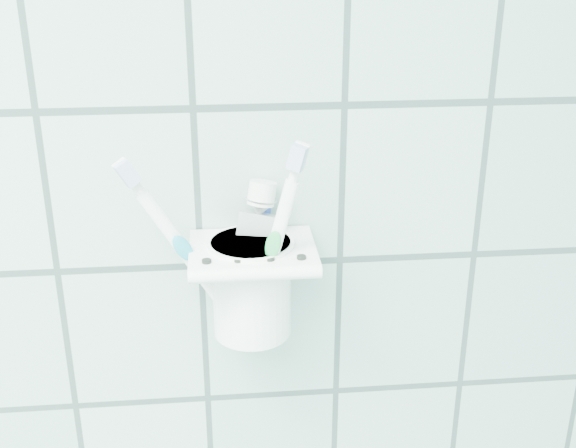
# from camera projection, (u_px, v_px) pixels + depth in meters

# --- Properties ---
(holder_bracket) EXTENTS (0.12, 0.10, 0.04)m
(holder_bracket) POSITION_uv_depth(u_px,v_px,m) (253.00, 254.00, 0.71)
(holder_bracket) COLOR white
(holder_bracket) RESTS_ON wall_back
(cup) EXTENTS (0.09, 0.09, 0.10)m
(cup) POSITION_uv_depth(u_px,v_px,m) (251.00, 284.00, 0.72)
(cup) COLOR white
(cup) RESTS_ON holder_bracket
(toothbrush_pink) EXTENTS (0.10, 0.03, 0.20)m
(toothbrush_pink) POSITION_uv_depth(u_px,v_px,m) (236.00, 230.00, 0.70)
(toothbrush_pink) COLOR white
(toothbrush_pink) RESTS_ON cup
(toothbrush_blue) EXTENTS (0.03, 0.07, 0.22)m
(toothbrush_blue) POSITION_uv_depth(u_px,v_px,m) (258.00, 219.00, 0.71)
(toothbrush_blue) COLOR white
(toothbrush_blue) RESTS_ON cup
(toothbrush_orange) EXTENTS (0.06, 0.03, 0.21)m
(toothbrush_orange) POSITION_uv_depth(u_px,v_px,m) (248.00, 239.00, 0.68)
(toothbrush_orange) COLOR white
(toothbrush_orange) RESTS_ON cup
(toothpaste_tube) EXTENTS (0.06, 0.04, 0.15)m
(toothpaste_tube) POSITION_uv_depth(u_px,v_px,m) (242.00, 246.00, 0.71)
(toothpaste_tube) COLOR silver
(toothpaste_tube) RESTS_ON cup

